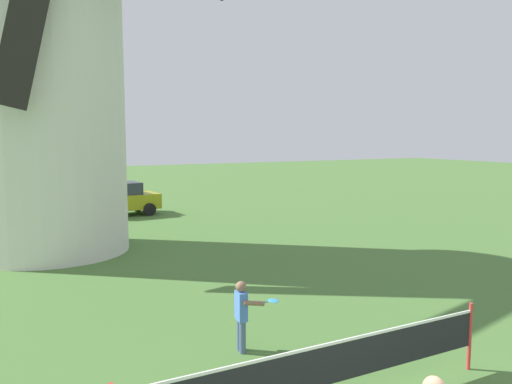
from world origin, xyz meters
TOP-DOWN VIEW (x-y plane):
  - windmill at (-2.22, 14.34)m, footprint 10.11×5.53m
  - tennis_net at (-0.02, 2.36)m, footprint 5.69×0.06m
  - player_far at (-0.13, 4.66)m, footprint 0.72×0.56m
  - parked_car_mustard at (1.22, 20.88)m, footprint 4.03×2.14m

SIDE VIEW (x-z plane):
  - tennis_net at x=-0.02m, z-range 0.14..1.24m
  - player_far at x=-0.13m, z-range 0.08..1.34m
  - parked_car_mustard at x=1.22m, z-range 0.03..1.59m
  - windmill at x=-2.22m, z-range -0.61..13.88m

